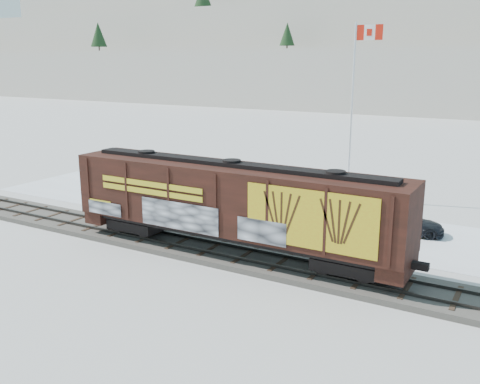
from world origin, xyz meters
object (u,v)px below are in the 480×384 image
Objects in this scene: flagpole at (352,136)px; car_white at (200,202)px; car_silver at (189,195)px; car_dark at (404,223)px; hopper_railcar at (232,202)px.

car_white is (-7.07, -8.57, -3.75)m from flagpole.
car_silver is at bearing 27.91° from car_white.
car_silver is 14.43m from car_dark.
hopper_railcar is 1.45× the size of flagpole.
hopper_railcar is at bearing -124.81° from car_silver.
car_silver is 0.94× the size of car_dark.
car_dark is (5.31, -5.95, -3.92)m from flagpole.
flagpole reaches higher than hopper_railcar.
hopper_railcar is at bearing -159.10° from car_white.
car_white is at bearing -129.53° from flagpole.
flagpole is 12.12m from car_silver.
car_silver reaches higher than car_dark.
car_white is at bearing 88.78° from car_dark.
hopper_railcar is 4.01× the size of car_dark.
hopper_railcar is 14.34m from flagpole.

